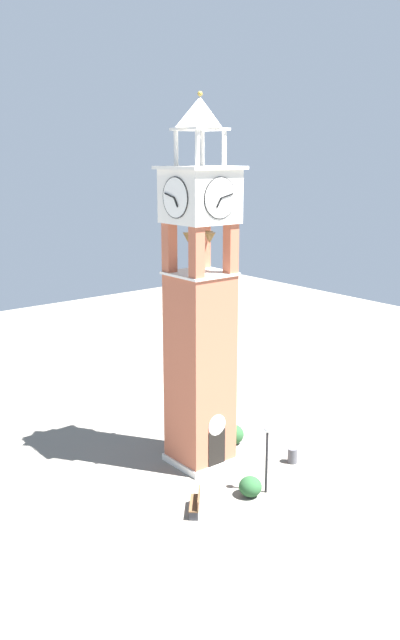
{
  "coord_description": "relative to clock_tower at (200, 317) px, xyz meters",
  "views": [
    {
      "loc": [
        -19.92,
        -24.52,
        15.81
      ],
      "look_at": [
        0.0,
        0.0,
        7.8
      ],
      "focal_mm": 36.28,
      "sensor_mm": 36.0,
      "label": 1
    }
  ],
  "objects": [
    {
      "name": "ground",
      "position": [
        0.0,
        0.0,
        -7.94
      ],
      "size": [
        80.0,
        80.0,
        0.0
      ],
      "primitive_type": "plane",
      "color": "gray"
    },
    {
      "name": "clock_tower",
      "position": [
        0.0,
        0.0,
        0.0
      ],
      "size": [
        3.31,
        3.31,
        18.75
      ],
      "color": "#AD5B42",
      "rests_on": "ground"
    },
    {
      "name": "park_bench",
      "position": [
        -3.33,
        -3.81,
        -7.46
      ],
      "size": [
        1.39,
        1.49,
        0.95
      ],
      "color": "brown",
      "rests_on": "ground"
    },
    {
      "name": "lamp_post",
      "position": [
        0.43,
        -4.54,
        -5.49
      ],
      "size": [
        0.36,
        0.36,
        3.48
      ],
      "color": "black",
      "rests_on": "ground"
    },
    {
      "name": "trash_bin",
      "position": [
        3.73,
        -3.2,
        -7.54
      ],
      "size": [
        0.52,
        0.52,
        0.8
      ],
      "primitive_type": "cylinder",
      "color": "#4C4C51",
      "rests_on": "ground"
    },
    {
      "name": "shrub_near_entry",
      "position": [
        -0.41,
        -4.32,
        -7.45
      ],
      "size": [
        1.11,
        1.11,
        0.97
      ],
      "primitive_type": "ellipsoid",
      "color": "#234C28",
      "rests_on": "ground"
    },
    {
      "name": "shrub_left_of_tower",
      "position": [
        2.9,
        0.53,
        -7.39
      ],
      "size": [
        1.12,
        1.12,
        1.1
      ],
      "primitive_type": "ellipsoid",
      "color": "#234C28",
      "rests_on": "ground"
    }
  ]
}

